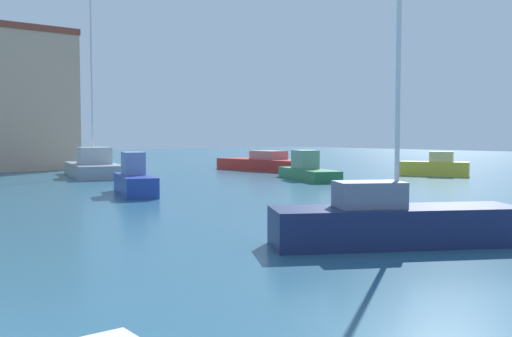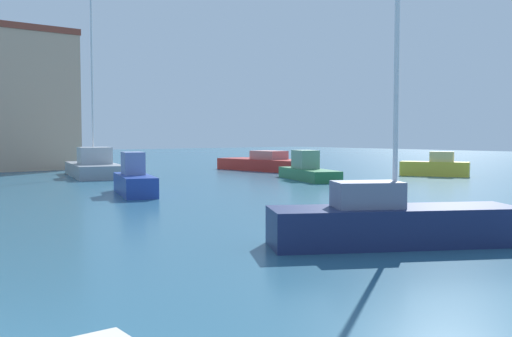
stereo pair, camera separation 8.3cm
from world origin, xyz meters
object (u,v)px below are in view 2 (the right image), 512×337
sailboat_grey_mid_harbor (94,166)px  motorboat_green_far_right (308,170)px  motorboat_yellow_center_channel (435,167)px  sailboat_navy_inner_mooring (392,220)px  motorboat_red_behind_lamppost (266,164)px  motorboat_blue_distant_east (134,180)px

sailboat_grey_mid_harbor → motorboat_green_far_right: bearing=-49.1°
motorboat_yellow_center_channel → sailboat_grey_mid_harbor: (-18.40, 13.92, 0.07)m
sailboat_navy_inner_mooring → motorboat_green_far_right: sailboat_navy_inner_mooring is taller
motorboat_green_far_right → sailboat_grey_mid_harbor: size_ratio=0.49×
motorboat_yellow_center_channel → sailboat_grey_mid_harbor: sailboat_grey_mid_harbor is taller
motorboat_red_behind_lamppost → sailboat_grey_mid_harbor: bearing=171.7°
motorboat_blue_distant_east → motorboat_yellow_center_channel: bearing=-3.9°
motorboat_red_behind_lamppost → motorboat_blue_distant_east: motorboat_blue_distant_east is taller
motorboat_red_behind_lamppost → sailboat_grey_mid_harbor: size_ratio=0.66×
motorboat_red_behind_lamppost → motorboat_green_far_right: 9.72m
motorboat_blue_distant_east → sailboat_navy_inner_mooring: size_ratio=0.47×
motorboat_yellow_center_channel → sailboat_navy_inner_mooring: bearing=-147.5°
motorboat_blue_distant_east → motorboat_red_behind_lamppost: bearing=32.8°
motorboat_yellow_center_channel → sailboat_grey_mid_harbor: size_ratio=0.34×
motorboat_green_far_right → sailboat_grey_mid_harbor: (-9.45, 10.89, 0.10)m
motorboat_red_behind_lamppost → motorboat_green_far_right: (-3.81, -8.95, 0.03)m
motorboat_red_behind_lamppost → sailboat_navy_inner_mooring: (-16.79, -25.95, 0.08)m
motorboat_blue_distant_east → sailboat_navy_inner_mooring: sailboat_navy_inner_mooring is taller
sailboat_grey_mid_harbor → motorboat_red_behind_lamppost: bearing=-8.3°
motorboat_red_behind_lamppost → motorboat_yellow_center_channel: (5.14, -11.97, 0.06)m
motorboat_red_behind_lamppost → motorboat_blue_distant_east: size_ratio=1.73×
motorboat_red_behind_lamppost → sailboat_grey_mid_harbor: 13.40m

